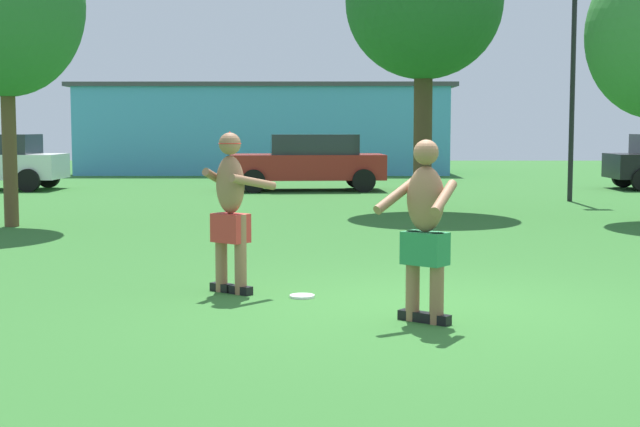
{
  "coord_description": "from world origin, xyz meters",
  "views": [
    {
      "loc": [
        -0.92,
        -8.95,
        1.79
      ],
      "look_at": [
        -0.98,
        0.33,
        0.91
      ],
      "focal_mm": 51.62,
      "sensor_mm": 36.0,
      "label": 1
    }
  ],
  "objects_px": {
    "car_red_far_end": "(309,161)",
    "tree_right_field": "(424,3)",
    "player_with_cap": "(231,204)",
    "player_in_green": "(425,226)",
    "tree_behind_players": "(5,4)",
    "lamp_post": "(573,70)",
    "frisbee": "(302,296)"
  },
  "relations": [
    {
      "from": "player_in_green",
      "to": "car_red_far_end",
      "type": "xyz_separation_m",
      "value": [
        -1.37,
        17.58,
        -0.06
      ]
    },
    {
      "from": "lamp_post",
      "to": "tree_right_field",
      "type": "height_order",
      "value": "tree_right_field"
    },
    {
      "from": "player_in_green",
      "to": "lamp_post",
      "type": "height_order",
      "value": "lamp_post"
    },
    {
      "from": "player_with_cap",
      "to": "tree_behind_players",
      "type": "distance_m",
      "value": 8.62
    },
    {
      "from": "lamp_post",
      "to": "tree_behind_players",
      "type": "xyz_separation_m",
      "value": [
        -11.56,
        -5.68,
        0.8
      ]
    },
    {
      "from": "car_red_far_end",
      "to": "lamp_post",
      "type": "bearing_deg",
      "value": -30.63
    },
    {
      "from": "car_red_far_end",
      "to": "lamp_post",
      "type": "xyz_separation_m",
      "value": [
        6.36,
        -3.77,
        2.32
      ]
    },
    {
      "from": "frisbee",
      "to": "car_red_far_end",
      "type": "relative_size",
      "value": 0.06
    },
    {
      "from": "player_with_cap",
      "to": "car_red_far_end",
      "type": "distance_m",
      "value": 16.09
    },
    {
      "from": "tree_right_field",
      "to": "tree_behind_players",
      "type": "height_order",
      "value": "tree_right_field"
    },
    {
      "from": "player_with_cap",
      "to": "player_in_green",
      "type": "distance_m",
      "value": 2.44
    },
    {
      "from": "car_red_far_end",
      "to": "tree_right_field",
      "type": "relative_size",
      "value": 0.73
    },
    {
      "from": "car_red_far_end",
      "to": "tree_behind_players",
      "type": "distance_m",
      "value": 11.23
    },
    {
      "from": "tree_right_field",
      "to": "tree_behind_players",
      "type": "bearing_deg",
      "value": -157.63
    },
    {
      "from": "player_in_green",
      "to": "lamp_post",
      "type": "relative_size",
      "value": 0.33
    },
    {
      "from": "player_in_green",
      "to": "frisbee",
      "type": "xyz_separation_m",
      "value": [
        -1.15,
        1.23,
        -0.88
      ]
    },
    {
      "from": "player_in_green",
      "to": "car_red_far_end",
      "type": "height_order",
      "value": "player_in_green"
    },
    {
      "from": "player_in_green",
      "to": "lamp_post",
      "type": "xyz_separation_m",
      "value": [
        4.99,
        13.81,
        2.26
      ]
    },
    {
      "from": "frisbee",
      "to": "tree_behind_players",
      "type": "xyz_separation_m",
      "value": [
        -5.42,
        6.89,
        3.93
      ]
    },
    {
      "from": "player_with_cap",
      "to": "lamp_post",
      "type": "xyz_separation_m",
      "value": [
        6.91,
        12.31,
        2.18
      ]
    },
    {
      "from": "player_in_green",
      "to": "tree_behind_players",
      "type": "distance_m",
      "value": 10.89
    },
    {
      "from": "tree_behind_players",
      "to": "frisbee",
      "type": "bearing_deg",
      "value": -51.84
    },
    {
      "from": "player_in_green",
      "to": "tree_right_field",
      "type": "bearing_deg",
      "value": 84.12
    },
    {
      "from": "frisbee",
      "to": "lamp_post",
      "type": "distance_m",
      "value": 14.34
    },
    {
      "from": "tree_right_field",
      "to": "tree_behind_players",
      "type": "distance_m",
      "value": 8.37
    },
    {
      "from": "player_with_cap",
      "to": "tree_behind_players",
      "type": "height_order",
      "value": "tree_behind_players"
    },
    {
      "from": "lamp_post",
      "to": "tree_right_field",
      "type": "relative_size",
      "value": 0.83
    },
    {
      "from": "car_red_far_end",
      "to": "lamp_post",
      "type": "relative_size",
      "value": 0.88
    },
    {
      "from": "player_with_cap",
      "to": "lamp_post",
      "type": "distance_m",
      "value": 14.29
    },
    {
      "from": "tree_right_field",
      "to": "player_with_cap",
      "type": "bearing_deg",
      "value": -107.47
    },
    {
      "from": "car_red_far_end",
      "to": "player_in_green",
      "type": "bearing_deg",
      "value": -85.53
    },
    {
      "from": "frisbee",
      "to": "lamp_post",
      "type": "bearing_deg",
      "value": 63.97
    }
  ]
}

